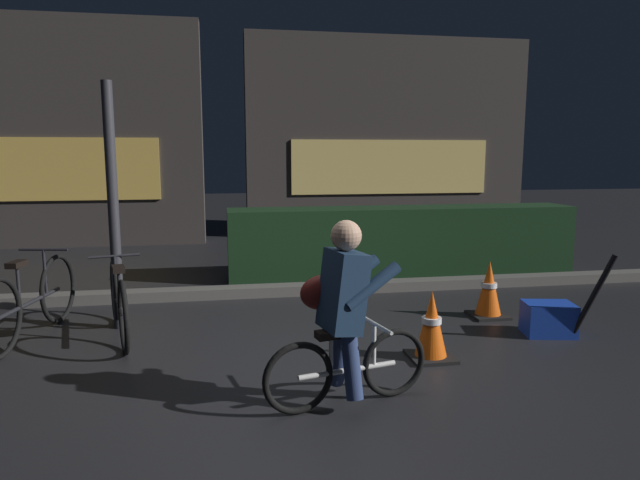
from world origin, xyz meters
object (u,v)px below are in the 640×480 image
street_post (113,208)px  blue_crate (548,319)px  parked_bike_center_left (119,302)px  traffic_cone_near (431,326)px  cyclist (343,313)px  closed_umbrella (592,298)px  traffic_cone_far (489,290)px  parked_bike_left_mid (31,301)px

street_post → blue_crate: street_post is taller
parked_bike_center_left → traffic_cone_near: bearing=-125.3°
cyclist → closed_umbrella: bearing=6.3°
parked_bike_center_left → traffic_cone_far: bearing=-103.6°
closed_umbrella → parked_bike_center_left: bearing=-153.5°
parked_bike_left_mid → street_post: bearing=-62.7°
parked_bike_left_mid → parked_bike_center_left: bearing=-85.5°
parked_bike_left_mid → traffic_cone_near: (3.37, -1.09, -0.08)m
parked_bike_left_mid → traffic_cone_far: parked_bike_left_mid is taller
street_post → traffic_cone_near: bearing=-26.0°
parked_bike_left_mid → blue_crate: parked_bike_left_mid is taller
traffic_cone_far → traffic_cone_near: bearing=-134.4°
street_post → traffic_cone_near: size_ratio=4.10×
traffic_cone_far → blue_crate: (0.28, -0.64, -0.13)m
closed_umbrella → traffic_cone_near: bearing=-136.4°
traffic_cone_far → street_post: bearing=175.9°
street_post → traffic_cone_far: size_ratio=3.98×
closed_umbrella → parked_bike_left_mid: bearing=-152.7°
traffic_cone_far → blue_crate: size_ratio=1.33×
traffic_cone_far → closed_umbrella: 1.04m
parked_bike_left_mid → parked_bike_center_left: 0.77m
parked_bike_left_mid → blue_crate: 4.73m
parked_bike_center_left → traffic_cone_far: 3.62m
street_post → closed_umbrella: bearing=-15.3°
street_post → parked_bike_left_mid: street_post is taller
parked_bike_center_left → cyclist: size_ratio=1.23×
street_post → parked_bike_center_left: (0.06, -0.30, -0.83)m
parked_bike_left_mid → blue_crate: (4.67, -0.69, -0.21)m
street_post → cyclist: 2.72m
parked_bike_center_left → cyclist: cyclist is taller
parked_bike_left_mid → closed_umbrella: size_ratio=1.99×
parked_bike_left_mid → blue_crate: size_ratio=3.84×
blue_crate → street_post: bearing=167.2°
cyclist → traffic_cone_near: bearing=25.3°
parked_bike_center_left → blue_crate: 3.95m
traffic_cone_far → cyclist: bearing=-137.6°
street_post → traffic_cone_near: (2.66, -1.30, -0.89)m
parked_bike_center_left → street_post: bearing=-3.3°
parked_bike_left_mid → cyclist: (2.48, -1.79, 0.27)m
blue_crate → closed_umbrella: closed_umbrella is taller
traffic_cone_near → traffic_cone_far: 1.45m
street_post → closed_umbrella: street_post is taller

